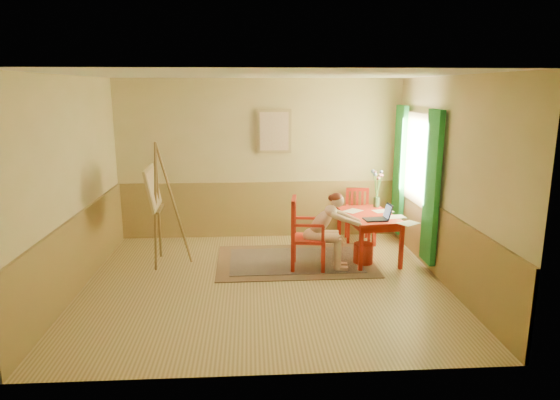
{
  "coord_description": "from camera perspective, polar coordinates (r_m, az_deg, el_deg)",
  "views": [
    {
      "loc": [
        -0.18,
        -6.42,
        2.64
      ],
      "look_at": [
        0.25,
        0.55,
        1.05
      ],
      "focal_mm": 31.7,
      "sensor_mm": 36.0,
      "label": 1
    }
  ],
  "objects": [
    {
      "name": "rug",
      "position": [
        7.75,
        1.71,
        -7.02
      ],
      "size": [
        2.42,
        1.63,
        0.02
      ],
      "color": "#8C7251",
      "rests_on": "room"
    },
    {
      "name": "chair_left",
      "position": [
        7.31,
        2.88,
        -3.89
      ],
      "size": [
        0.55,
        0.54,
        1.07
      ],
      "color": "#B52615",
      "rests_on": "room"
    },
    {
      "name": "wastebasket",
      "position": [
        7.71,
        9.58,
        -6.12
      ],
      "size": [
        0.36,
        0.36,
        0.32
      ],
      "primitive_type": "cylinder",
      "rotation": [
        0.0,
        0.0,
        -0.24
      ],
      "color": "#A62F1C",
      "rests_on": "room"
    },
    {
      "name": "chair_back",
      "position": [
        8.78,
        8.94,
        -1.72
      ],
      "size": [
        0.44,
        0.46,
        0.91
      ],
      "color": "#B52615",
      "rests_on": "room"
    },
    {
      "name": "laptop",
      "position": [
        7.49,
        11.4,
        -1.9
      ],
      "size": [
        0.42,
        0.28,
        0.24
      ],
      "color": "#1E2338",
      "rests_on": "table"
    },
    {
      "name": "table",
      "position": [
        7.84,
        10.22,
        -2.23
      ],
      "size": [
        0.85,
        1.27,
        0.72
      ],
      "color": "#B52615",
      "rests_on": "room"
    },
    {
      "name": "wall_portrait",
      "position": [
        8.66,
        -0.68,
        7.93
      ],
      "size": [
        0.6,
        0.05,
        0.76
      ],
      "color": "tan",
      "rests_on": "room"
    },
    {
      "name": "room",
      "position": [
        6.54,
        -1.89,
        1.89
      ],
      "size": [
        5.04,
        4.54,
        2.84
      ],
      "color": "tan",
      "rests_on": "ground"
    },
    {
      "name": "vase",
      "position": [
        8.25,
        11.1,
        1.15
      ],
      "size": [
        0.22,
        0.31,
        0.62
      ],
      "color": "#3F724C",
      "rests_on": "table"
    },
    {
      "name": "wainscot",
      "position": [
        7.52,
        -2.02,
        -3.7
      ],
      "size": [
        5.0,
        4.5,
        1.0
      ],
      "color": "#A0844C",
      "rests_on": "room"
    },
    {
      "name": "window",
      "position": [
        8.06,
        15.35,
        3.13
      ],
      "size": [
        0.12,
        2.01,
        2.2
      ],
      "color": "white",
      "rests_on": "room"
    },
    {
      "name": "figure",
      "position": [
        7.28,
        5.37,
        -3.17
      ],
      "size": [
        0.88,
        0.43,
        1.16
      ],
      "color": "beige",
      "rests_on": "room"
    },
    {
      "name": "papers",
      "position": [
        7.77,
        11.92,
        -1.74
      ],
      "size": [
        1.02,
        1.12,
        0.0
      ],
      "color": "white",
      "rests_on": "table"
    },
    {
      "name": "easel",
      "position": [
        7.61,
        -14.17,
        0.82
      ],
      "size": [
        0.64,
        0.83,
        1.87
      ],
      "color": "olive",
      "rests_on": "room"
    }
  ]
}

